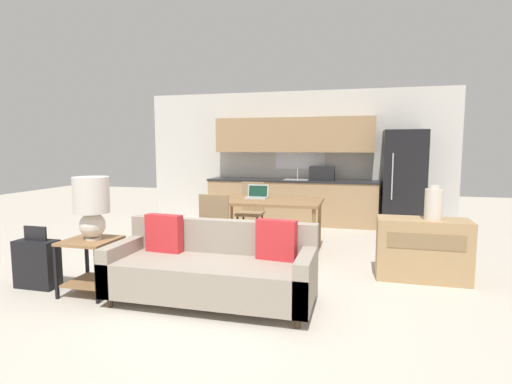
# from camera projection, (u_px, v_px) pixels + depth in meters

# --- Properties ---
(ground_plane) EXTENTS (20.00, 20.00, 0.00)m
(ground_plane) POSITION_uv_depth(u_px,v_px,m) (221.00, 301.00, 4.06)
(ground_plane) COLOR beige
(wall_back) EXTENTS (6.40, 0.07, 2.70)m
(wall_back) POSITION_uv_depth(u_px,v_px,m) (294.00, 157.00, 8.36)
(wall_back) COLOR silver
(wall_back) RESTS_ON ground_plane
(kitchen_counter) EXTENTS (3.42, 0.65, 2.15)m
(kitchen_counter) POSITION_uv_depth(u_px,v_px,m) (292.00, 182.00, 8.13)
(kitchen_counter) COLOR tan
(kitchen_counter) RESTS_ON ground_plane
(refrigerator) EXTENTS (0.76, 0.74, 1.87)m
(refrigerator) POSITION_uv_depth(u_px,v_px,m) (403.00, 180.00, 7.49)
(refrigerator) COLOR black
(refrigerator) RESTS_ON ground_plane
(dining_table) EXTENTS (1.55, 0.95, 0.78)m
(dining_table) POSITION_uv_depth(u_px,v_px,m) (269.00, 204.00, 5.90)
(dining_table) COLOR olive
(dining_table) RESTS_ON ground_plane
(couch) EXTENTS (2.04, 0.80, 0.84)m
(couch) POSITION_uv_depth(u_px,v_px,m) (213.00, 269.00, 4.02)
(couch) COLOR #3D2D1E
(couch) RESTS_ON ground_plane
(side_table) EXTENTS (0.52, 0.52, 0.59)m
(side_table) POSITION_uv_depth(u_px,v_px,m) (91.00, 257.00, 4.24)
(side_table) COLOR olive
(side_table) RESTS_ON ground_plane
(table_lamp) EXTENTS (0.36, 0.36, 0.66)m
(table_lamp) POSITION_uv_depth(u_px,v_px,m) (92.00, 203.00, 4.18)
(table_lamp) COLOR silver
(table_lamp) RESTS_ON side_table
(credenza) EXTENTS (1.03, 0.45, 0.72)m
(credenza) POSITION_uv_depth(u_px,v_px,m) (422.00, 249.00, 4.69)
(credenza) COLOR tan
(credenza) RESTS_ON ground_plane
(vase) EXTENTS (0.20, 0.20, 0.40)m
(vase) POSITION_uv_depth(u_px,v_px,m) (434.00, 204.00, 4.57)
(vase) COLOR beige
(vase) RESTS_ON credenza
(dining_chair_near_left) EXTENTS (0.44, 0.44, 0.95)m
(dining_chair_near_left) POSITION_uv_depth(u_px,v_px,m) (217.00, 227.00, 5.23)
(dining_chair_near_left) COLOR #997A56
(dining_chair_near_left) RESTS_ON ground_plane
(dining_chair_far_left) EXTENTS (0.42, 0.42, 0.95)m
(dining_chair_far_left) POSITION_uv_depth(u_px,v_px,m) (251.00, 208.00, 6.85)
(dining_chair_far_left) COLOR #997A56
(dining_chair_far_left) RESTS_ON ground_plane
(laptop) EXTENTS (0.32, 0.26, 0.20)m
(laptop) POSITION_uv_depth(u_px,v_px,m) (257.00, 195.00, 6.11)
(laptop) COLOR #B7BABC
(laptop) RESTS_ON dining_table
(suitcase) EXTENTS (0.47, 0.22, 0.69)m
(suitcase) POSITION_uv_depth(u_px,v_px,m) (37.00, 263.00, 4.43)
(suitcase) COLOR black
(suitcase) RESTS_ON ground_plane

